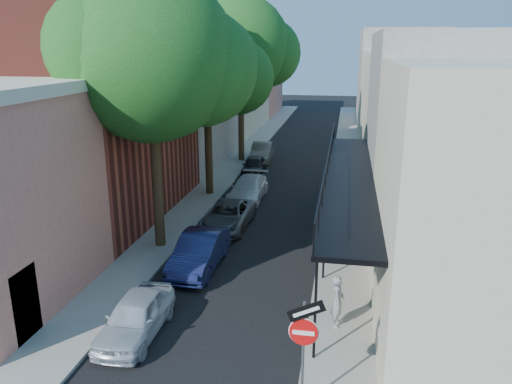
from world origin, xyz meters
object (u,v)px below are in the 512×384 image
at_px(oak_near, 163,60).
at_px(sign_post, 304,336).
at_px(parked_car_a, 136,316).
at_px(parked_car_b, 199,252).
at_px(parked_car_d, 248,189).
at_px(pedestrian, 338,301).
at_px(parked_car_c, 228,216).
at_px(parked_car_e, 254,166).
at_px(oak_mid, 214,71).
at_px(oak_far, 247,48).
at_px(parked_car_f, 262,152).

bearing_deg(oak_near, sign_post, -54.91).
bearing_deg(parked_car_a, parked_car_b, 83.58).
distance_m(parked_car_d, pedestrian, 13.79).
bearing_deg(pedestrian, parked_car_c, 36.15).
bearing_deg(parked_car_e, oak_mid, -107.46).
bearing_deg(oak_far, parked_car_b, -84.46).
height_order(oak_mid, parked_car_c, oak_mid).
bearing_deg(parked_car_f, parked_car_d, -88.29).
relative_size(parked_car_b, parked_car_e, 1.18).
bearing_deg(oak_far, oak_near, -90.04).
distance_m(oak_far, parked_car_a, 25.14).
bearing_deg(sign_post, parked_car_b, 122.76).
relative_size(oak_near, oak_far, 0.96).
bearing_deg(parked_car_e, parked_car_b, -90.58).
bearing_deg(pedestrian, parked_car_f, 17.85).
xyz_separation_m(oak_near, oak_far, (0.01, 17.01, 0.38)).
bearing_deg(parked_car_c, parked_car_b, -88.40).
distance_m(parked_car_c, parked_car_f, 14.55).
height_order(parked_car_b, parked_car_d, parked_car_b).
xyz_separation_m(parked_car_a, parked_car_b, (0.54, 4.87, 0.08)).
distance_m(oak_mid, pedestrian, 16.48).
bearing_deg(oak_far, parked_car_c, -82.57).
height_order(sign_post, pedestrian, sign_post).
relative_size(sign_post, parked_car_a, 0.81).
bearing_deg(parked_car_f, oak_near, -97.10).
distance_m(oak_mid, oak_far, 9.12).
xyz_separation_m(sign_post, parked_car_c, (-4.63, 11.86, -1.43)).
height_order(oak_mid, parked_car_d, oak_mid).
relative_size(sign_post, oak_far, 0.25).
xyz_separation_m(sign_post, pedestrian, (0.72, 3.80, -1.09)).
relative_size(oak_near, parked_car_c, 2.62).
distance_m(parked_car_f, pedestrian, 23.41).
bearing_deg(parked_car_d, parked_car_f, 96.42).
height_order(sign_post, parked_car_b, sign_post).
height_order(sign_post, parked_car_e, sign_post).
bearing_deg(parked_car_c, parked_car_e, 95.74).
xyz_separation_m(oak_mid, pedestrian, (7.30, -13.45, -6.11)).
xyz_separation_m(parked_car_a, parked_car_e, (-0.10, 19.83, -0.01)).
xyz_separation_m(parked_car_d, parked_car_e, (-0.74, 5.67, -0.03)).
distance_m(sign_post, parked_car_c, 12.81).
bearing_deg(parked_car_f, oak_mid, -100.50).
bearing_deg(pedestrian, parked_car_d, 25.05).
bearing_deg(oak_mid, sign_post, -69.14).
height_order(parked_car_d, parked_car_e, parked_car_d).
height_order(parked_car_b, parked_car_e, parked_car_b).
height_order(oak_near, parked_car_c, oak_near).
xyz_separation_m(sign_post, oak_mid, (-6.58, 17.26, 5.02)).
bearing_deg(oak_near, parked_car_a, -79.17).
bearing_deg(parked_car_a, oak_mid, 95.15).
bearing_deg(parked_car_b, pedestrian, -31.88).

